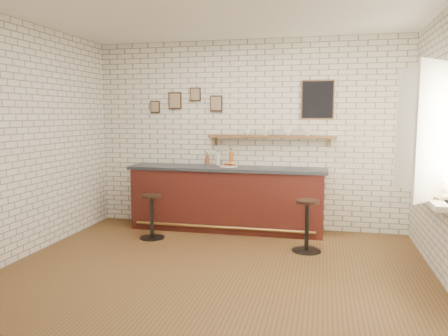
% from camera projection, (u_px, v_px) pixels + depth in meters
% --- Properties ---
extents(ground, '(5.00, 5.00, 0.00)m').
position_uv_depth(ground, '(217.00, 267.00, 5.25)').
color(ground, brown).
rests_on(ground, ground).
extents(bar_counter, '(3.10, 0.65, 1.01)m').
position_uv_depth(bar_counter, '(227.00, 198.00, 6.89)').
color(bar_counter, '#461712').
rests_on(bar_counter, ground).
extents(sandwich_plate, '(0.28, 0.28, 0.01)m').
position_uv_depth(sandwich_plate, '(229.00, 166.00, 6.84)').
color(sandwich_plate, white).
rests_on(sandwich_plate, bar_counter).
extents(ciabatta_sandwich, '(0.20, 0.15, 0.06)m').
position_uv_depth(ciabatta_sandwich, '(230.00, 164.00, 6.84)').
color(ciabatta_sandwich, tan).
rests_on(ciabatta_sandwich, sandwich_plate).
extents(potato_chips, '(0.26, 0.18, 0.00)m').
position_uv_depth(potato_chips, '(228.00, 166.00, 6.85)').
color(potato_chips, '#C08D44').
rests_on(potato_chips, sandwich_plate).
extents(bitters_bottle_brown, '(0.06, 0.06, 0.20)m').
position_uv_depth(bitters_bottle_brown, '(207.00, 160.00, 7.09)').
color(bitters_bottle_brown, brown).
rests_on(bitters_bottle_brown, bar_counter).
extents(bitters_bottle_white, '(0.06, 0.06, 0.23)m').
position_uv_depth(bitters_bottle_white, '(218.00, 159.00, 7.05)').
color(bitters_bottle_white, beige).
rests_on(bitters_bottle_white, bar_counter).
extents(bitters_bottle_amber, '(0.07, 0.07, 0.28)m').
position_uv_depth(bitters_bottle_amber, '(231.00, 159.00, 7.00)').
color(bitters_bottle_amber, '#A25A1A').
rests_on(bitters_bottle_amber, bar_counter).
extents(condiment_bottle_yellow, '(0.06, 0.06, 0.19)m').
position_uv_depth(condiment_bottle_yellow, '(231.00, 161.00, 7.00)').
color(condiment_bottle_yellow, gold).
rests_on(condiment_bottle_yellow, bar_counter).
extents(bar_stool_left, '(0.36, 0.36, 0.65)m').
position_uv_depth(bar_stool_left, '(152.00, 215.00, 6.44)').
color(bar_stool_left, black).
rests_on(bar_stool_left, ground).
extents(bar_stool_right, '(0.39, 0.39, 0.70)m').
position_uv_depth(bar_stool_right, '(307.00, 224.00, 5.82)').
color(bar_stool_right, black).
rests_on(bar_stool_right, ground).
extents(wall_shelf, '(2.00, 0.18, 0.18)m').
position_uv_depth(wall_shelf, '(271.00, 137.00, 6.82)').
color(wall_shelf, brown).
rests_on(wall_shelf, ground).
extents(shelf_cup_a, '(0.14, 0.14, 0.09)m').
position_uv_depth(shelf_cup_a, '(247.00, 132.00, 6.89)').
color(shelf_cup_a, white).
rests_on(shelf_cup_a, wall_shelf).
extents(shelf_cup_b, '(0.15, 0.15, 0.10)m').
position_uv_depth(shelf_cup_b, '(266.00, 132.00, 6.83)').
color(shelf_cup_b, white).
rests_on(shelf_cup_b, wall_shelf).
extents(shelf_cup_c, '(0.18, 0.18, 0.11)m').
position_uv_depth(shelf_cup_c, '(288.00, 132.00, 6.75)').
color(shelf_cup_c, white).
rests_on(shelf_cup_c, wall_shelf).
extents(shelf_cup_d, '(0.11, 0.11, 0.10)m').
position_uv_depth(shelf_cup_d, '(307.00, 133.00, 6.69)').
color(shelf_cup_d, white).
rests_on(shelf_cup_d, wall_shelf).
extents(back_wall_decor, '(2.96, 0.02, 0.56)m').
position_uv_depth(back_wall_decor, '(261.00, 100.00, 6.87)').
color(back_wall_decor, black).
rests_on(back_wall_decor, ground).
extents(window_sill, '(0.20, 1.35, 0.06)m').
position_uv_depth(window_sill, '(431.00, 197.00, 4.90)').
color(window_sill, white).
rests_on(window_sill, ground).
extents(casement_window, '(0.40, 1.30, 1.56)m').
position_uv_depth(casement_window, '(431.00, 131.00, 4.82)').
color(casement_window, white).
rests_on(casement_window, ground).
extents(book_lower, '(0.19, 0.23, 0.02)m').
position_uv_depth(book_lower, '(434.00, 198.00, 4.68)').
color(book_lower, tan).
rests_on(book_lower, window_sill).
extents(book_upper, '(0.17, 0.23, 0.02)m').
position_uv_depth(book_upper, '(433.00, 195.00, 4.71)').
color(book_upper, tan).
rests_on(book_upper, book_lower).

